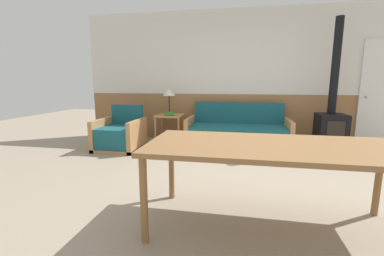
% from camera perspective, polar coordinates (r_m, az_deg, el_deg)
% --- Properties ---
extents(ground_plane, '(16.00, 16.00, 0.00)m').
position_cam_1_polar(ground_plane, '(3.14, 14.77, -13.72)').
color(ground_plane, gray).
extents(wall_back, '(7.20, 0.06, 2.70)m').
position_cam_1_polar(wall_back, '(5.50, 13.56, 10.91)').
color(wall_back, '#996B42').
rests_on(wall_back, ground_plane).
extents(couch, '(1.95, 0.83, 0.84)m').
position_cam_1_polar(couch, '(5.07, 10.04, -1.29)').
color(couch, '#B27F4C').
rests_on(couch, ground_plane).
extents(armchair, '(0.79, 0.83, 0.80)m').
position_cam_1_polar(armchair, '(5.04, -15.64, -1.62)').
color(armchair, '#B27F4C').
rests_on(armchair, ground_plane).
extents(side_table, '(0.54, 0.54, 0.59)m').
position_cam_1_polar(side_table, '(5.29, -4.93, 1.87)').
color(side_table, '#B27F4C').
rests_on(side_table, ground_plane).
extents(table_lamp, '(0.26, 0.26, 0.53)m').
position_cam_1_polar(table_lamp, '(5.34, -5.13, 7.79)').
color(table_lamp, black).
rests_on(table_lamp, side_table).
extents(book_stack, '(0.24, 0.19, 0.07)m').
position_cam_1_polar(book_stack, '(5.17, -4.90, 3.20)').
color(book_stack, '#234799').
rests_on(book_stack, side_table).
extents(dining_table, '(2.12, 0.93, 0.74)m').
position_cam_1_polar(dining_table, '(2.24, 17.86, -5.07)').
color(dining_table, olive).
rests_on(dining_table, ground_plane).
extents(wood_stove, '(0.47, 0.51, 2.34)m').
position_cam_1_polar(wood_stove, '(5.18, 28.55, 1.68)').
color(wood_stove, black).
rests_on(wood_stove, ground_plane).
extents(entry_door, '(0.80, 0.09, 2.03)m').
position_cam_1_polar(entry_door, '(6.04, 36.63, 5.94)').
color(entry_door, white).
rests_on(entry_door, ground_plane).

